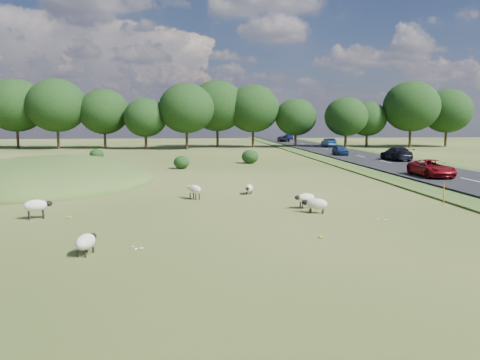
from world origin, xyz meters
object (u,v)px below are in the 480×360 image
(marker_post, at_px, (444,194))
(car_3, at_px, (284,139))
(car_5, at_px, (340,150))
(sheep_0, at_px, (36,205))
(sheep_3, at_px, (306,198))
(car_6, at_px, (432,168))
(sheep_2, at_px, (86,242))
(sheep_4, at_px, (194,189))
(sheep_5, at_px, (249,188))
(car_4, at_px, (396,154))
(car_0, at_px, (329,143))
(sheep_1, at_px, (316,204))
(car_7, at_px, (288,136))

(marker_post, height_order, car_3, car_3)
(marker_post, distance_m, car_5, 34.95)
(marker_post, bearing_deg, sheep_0, -175.22)
(sheep_3, bearing_deg, marker_post, 170.64)
(sheep_0, relative_size, car_6, 0.28)
(sheep_2, relative_size, car_5, 0.38)
(sheep_4, height_order, sheep_5, sheep_4)
(sheep_5, bearing_deg, sheep_3, 41.90)
(sheep_3, distance_m, car_4, 31.35)
(sheep_3, xyz_separation_m, sheep_5, (-2.46, 5.24, -0.20))
(car_5, bearing_deg, marker_post, -98.16)
(car_4, distance_m, car_5, 9.38)
(car_0, bearing_deg, sheep_1, 73.12)
(sheep_0, distance_m, car_4, 41.17)
(sheep_5, distance_m, car_3, 70.57)
(car_4, bearing_deg, car_6, 75.95)
(sheep_1, distance_m, sheep_4, 7.89)
(sheep_3, bearing_deg, sheep_4, -43.82)
(sheep_0, distance_m, car_5, 45.05)
(sheep_2, bearing_deg, car_0, -10.27)
(marker_post, distance_m, sheep_1, 8.00)
(sheep_3, bearing_deg, sheep_5, -77.39)
(sheep_2, xyz_separation_m, car_0, (26.60, 61.16, 0.50))
(car_4, bearing_deg, sheep_0, 42.52)
(sheep_3, distance_m, car_6, 17.22)
(sheep_5, height_order, car_5, car_5)
(sheep_0, height_order, sheep_3, sheep_0)
(sheep_3, bearing_deg, car_5, -122.90)
(car_6, bearing_deg, car_4, 75.95)
(sheep_3, height_order, car_6, car_6)
(sheep_0, height_order, sheep_5, sheep_0)
(marker_post, height_order, sheep_1, marker_post)
(marker_post, xyz_separation_m, sheep_1, (-7.81, -1.70, -0.11))
(car_3, height_order, car_7, car_7)
(sheep_4, xyz_separation_m, car_6, (18.98, 7.65, 0.30))
(car_7, bearing_deg, car_0, 90.00)
(sheep_0, bearing_deg, car_5, 31.25)
(car_6, bearing_deg, sheep_2, -140.11)
(sheep_1, bearing_deg, car_7, -74.31)
(sheep_3, distance_m, sheep_4, 6.98)
(car_3, height_order, car_5, car_3)
(sheep_3, height_order, car_0, car_0)
(sheep_4, height_order, car_6, car_6)
(sheep_4, distance_m, car_0, 54.72)
(sheep_4, bearing_deg, car_6, -103.36)
(sheep_1, xyz_separation_m, car_5, (12.77, 36.29, 0.37))
(sheep_2, height_order, sheep_4, sheep_4)
(marker_post, xyz_separation_m, car_7, (8.76, 87.33, 0.30))
(car_0, height_order, car_3, car_0)
(sheep_2, relative_size, car_6, 0.28)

